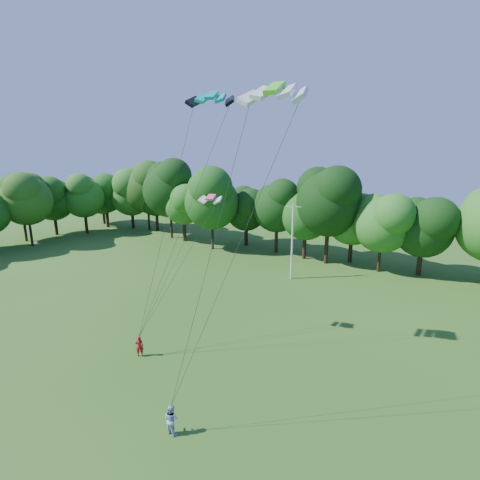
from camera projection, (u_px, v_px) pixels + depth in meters
The scene contains 10 objects.
ground at pixel (77, 436), 19.51m from camera, with size 160.00×160.00×0.00m, color #275216.
utility_pole at pixel (292, 242), 41.71m from camera, with size 1.63×0.66×8.52m.
kite_flyer_left at pixel (139, 346), 26.82m from camera, with size 0.58×0.38×1.58m, color #A51518.
kite_flyer_right at pixel (171, 419), 19.57m from camera, with size 0.82×0.64×1.68m, color #9EB3DC.
kite_teal at pixel (212, 95), 23.84m from camera, with size 3.28×2.29×0.69m.
kite_green at pixel (274, 88), 16.61m from camera, with size 3.12×1.63×0.72m.
kite_pink at pixel (211, 197), 27.80m from camera, with size 1.87×1.25×0.39m.
tree_back_west at pixel (147, 183), 65.97m from camera, with size 9.14×9.14×13.30m.
tree_back_center at pixel (329, 200), 46.43m from camera, with size 9.03×9.03×13.13m.
tree_flank_west at pixel (26, 198), 55.12m from camera, with size 7.99×7.99×11.63m.
Camera 1 is at (16.04, -9.19, 14.71)m, focal length 28.00 mm.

